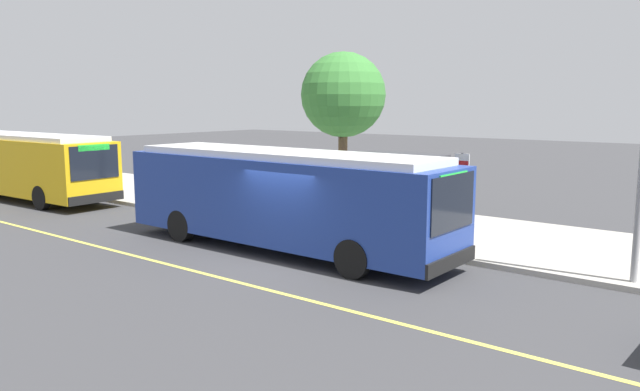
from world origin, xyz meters
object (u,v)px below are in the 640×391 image
Objects in this scene: pedestrian_commuter at (344,197)px; transit_bus_main at (283,196)px; waiting_bench at (402,211)px; transit_bus_second at (24,163)px; route_sign_post at (461,188)px.

transit_bus_main is at bearing -83.39° from pedestrian_commuter.
waiting_bench is at bearing 75.89° from transit_bus_main.
transit_bus_main and transit_bus_second have the same top height.
transit_bus_second is 6.54× the size of pedestrian_commuter.
route_sign_post is at bearing -34.67° from waiting_bench.
transit_bus_main reaches higher than pedestrian_commuter.
transit_bus_main is 3.66m from pedestrian_commuter.
waiting_bench is 2.08m from pedestrian_commuter.
route_sign_post is 5.03m from pedestrian_commuter.
pedestrian_commuter reaches higher than waiting_bench.
transit_bus_second reaches higher than pedestrian_commuter.
transit_bus_main is 1.00× the size of transit_bus_second.
waiting_bench is 0.95× the size of pedestrian_commuter.
transit_bus_second is 20.32m from route_sign_post.
route_sign_post is (4.43, 2.57, 0.34)m from transit_bus_main.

